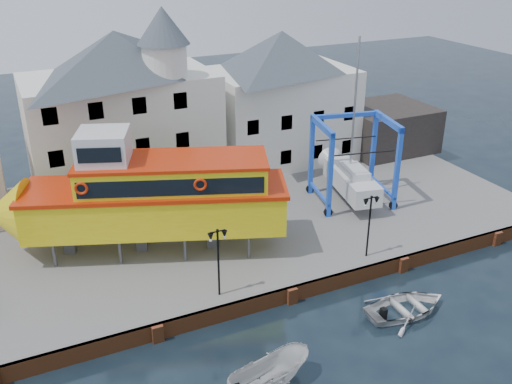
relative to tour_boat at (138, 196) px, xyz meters
name	(u,v)px	position (x,y,z in m)	size (l,w,h in m)	color
ground	(291,303)	(6.61, -7.97, -4.80)	(140.00, 140.00, 0.00)	black
hardstanding	(221,217)	(6.61, 3.03, -4.30)	(44.00, 22.00, 1.00)	slate
quay_wall	(291,295)	(6.61, -7.86, -4.30)	(44.00, 0.47, 1.00)	brown
building_white_main	(123,109)	(1.74, 10.42, 2.54)	(14.00, 8.30, 14.00)	silver
building_white_right	(281,97)	(15.61, 11.03, 1.80)	(12.00, 8.00, 11.20)	silver
shed_dark	(385,127)	(25.61, 9.03, -1.80)	(8.00, 7.00, 4.00)	black
lamp_post_left	(218,246)	(2.61, -6.77, -0.63)	(1.12, 0.32, 4.20)	black
lamp_post_right	(370,211)	(12.61, -6.77, -0.63)	(1.12, 0.32, 4.20)	black
tour_boat	(138,196)	(0.00, 0.00, 0.00)	(18.87, 10.58, 8.06)	#59595E
travel_lift	(348,172)	(16.36, 1.21, -1.75)	(6.49, 8.34, 12.22)	blue
motorboat_b	(406,312)	(12.06, -11.55, -4.80)	(3.54, 4.95, 1.03)	silver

